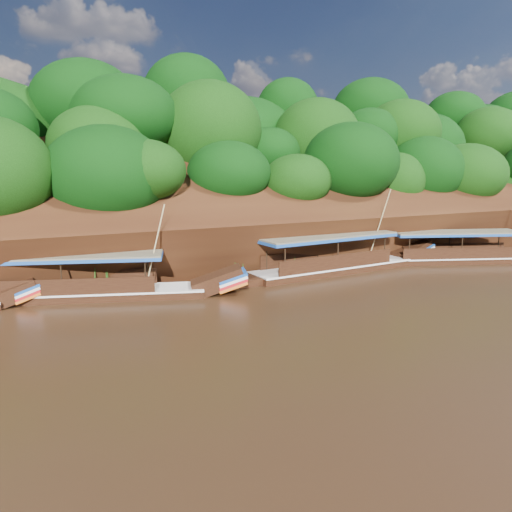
{
  "coord_description": "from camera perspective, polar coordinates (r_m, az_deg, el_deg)",
  "views": [
    {
      "loc": [
        -17.77,
        -20.47,
        7.68
      ],
      "look_at": [
        -4.48,
        7.0,
        1.95
      ],
      "focal_mm": 35.0,
      "sensor_mm": 36.0,
      "label": 1
    }
  ],
  "objects": [
    {
      "name": "ground",
      "position": [
        28.18,
        14.62,
        -5.54
      ],
      "size": [
        160.0,
        160.0,
        0.0
      ],
      "primitive_type": "plane",
      "color": "black",
      "rests_on": "ground"
    },
    {
      "name": "riverbank",
      "position": [
        47.07,
        -3.45,
        3.54
      ],
      "size": [
        120.0,
        30.06,
        19.4
      ],
      "color": "black",
      "rests_on": "ground"
    },
    {
      "name": "boat_0",
      "position": [
        42.65,
        23.63,
        0.11
      ],
      "size": [
        14.81,
        7.04,
        6.54
      ],
      "rotation": [
        0.0,
        0.0,
        -0.35
      ],
      "color": "black",
      "rests_on": "ground"
    },
    {
      "name": "boat_1",
      "position": [
        36.45,
        10.17,
        -0.71
      ],
      "size": [
        15.92,
        3.72,
        6.35
      ],
      "rotation": [
        0.0,
        0.0,
        0.08
      ],
      "color": "black",
      "rests_on": "ground"
    },
    {
      "name": "boat_2",
      "position": [
        30.15,
        -17.64,
        -3.5
      ],
      "size": [
        16.22,
        6.94,
        5.81
      ],
      "rotation": [
        0.0,
        0.0,
        -0.31
      ],
      "color": "black",
      "rests_on": "ground"
    },
    {
      "name": "reeds",
      "position": [
        34.06,
        -0.12,
        -0.84
      ],
      "size": [
        49.04,
        2.2,
        2.06
      ],
      "color": "#255D17",
      "rests_on": "ground"
    }
  ]
}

